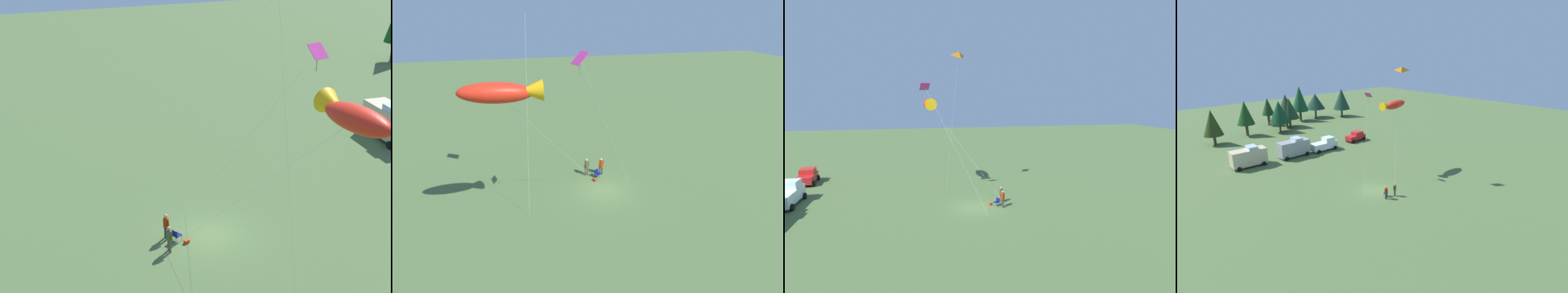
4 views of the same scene
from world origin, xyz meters
The scene contains 8 objects.
ground_plane centered at (0.00, 0.00, 0.00)m, with size 160.00×160.00×0.00m, color #4E6838.
person_kite_flyer centered at (0.87, -2.96, 1.02)m, with size 0.55×0.38×1.74m.
folding_chair centered at (-0.01, -2.29, 0.49)m, with size 0.65×0.65×0.82m.
person_spectator centered at (-0.50, -2.75, 1.02)m, with size 0.60×0.40×1.74m.
backpack_on_grass centered at (0.38, -1.72, 0.11)m, with size 0.32×0.22×0.22m, color red.
van_camper_beige centered at (-8.90, 20.01, 1.64)m, with size 5.50×2.81×3.34m.
kite_large_fish centered at (7.36, 3.88, 10.17)m, with size 9.38×8.01×10.92m.
kite_diamond_rainbow centered at (2.86, 4.38, 11.61)m, with size 6.14×5.98×12.38m.
Camera 1 is at (26.73, -10.41, 19.05)m, focal length 50.00 mm.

